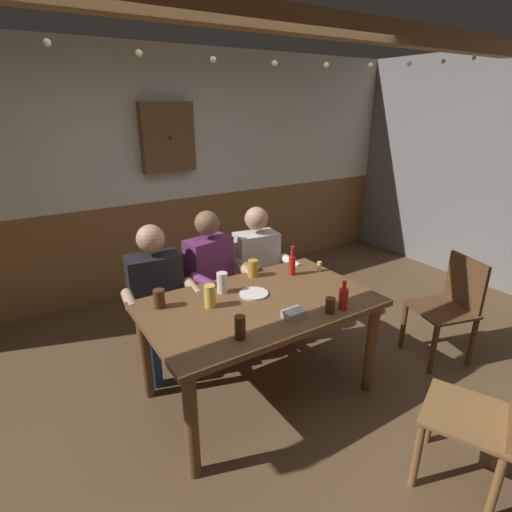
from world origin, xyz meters
TOP-DOWN VIEW (x-y plane):
  - ground_plane at (0.00, 0.00)m, footprint 7.95×7.95m
  - back_wall_upper at (0.00, 2.39)m, footprint 6.62×0.12m
  - back_wall_wainscot at (0.00, 2.39)m, footprint 6.62×0.12m
  - ceiling_beam at (0.00, 0.39)m, footprint 5.96×0.14m
  - dining_table at (0.00, 0.18)m, footprint 1.59×0.98m
  - person_0 at (-0.48, 0.90)m, footprint 0.58×0.58m
  - person_1 at (0.01, 0.90)m, footprint 0.56×0.56m
  - person_2 at (0.47, 0.90)m, footprint 0.55×0.57m
  - chair_empty_near_right at (1.59, -0.27)m, footprint 0.54×0.54m
  - chair_empty_near_left at (0.59, -1.13)m, footprint 0.58×0.58m
  - table_candle at (0.70, 0.37)m, footprint 0.04×0.04m
  - condiment_caddy at (0.07, -0.13)m, footprint 0.14×0.10m
  - plate_0 at (0.02, 0.29)m, footprint 0.21×0.21m
  - bottle_0 at (0.41, -0.21)m, footprint 0.06×0.06m
  - bottle_1 at (0.47, 0.43)m, footprint 0.05×0.05m
  - pint_glass_0 at (-0.32, 0.29)m, footprint 0.08×0.08m
  - pint_glass_1 at (-0.15, 0.44)m, footprint 0.08×0.08m
  - pint_glass_2 at (-0.61, 0.47)m, footprint 0.08×0.08m
  - pint_glass_3 at (0.19, 0.57)m, footprint 0.08×0.08m
  - pint_glass_4 at (-0.35, -0.15)m, footprint 0.07×0.07m
  - pint_glass_5 at (0.30, -0.20)m, footprint 0.07×0.07m
  - wall_dart_cabinet at (0.21, 2.26)m, footprint 0.56×0.15m
  - string_lights at (0.00, 0.34)m, footprint 4.67×0.04m

SIDE VIEW (x-z plane):
  - ground_plane at x=0.00m, z-range 0.00..0.00m
  - chair_empty_near_right at x=1.59m, z-range 0.04..0.92m
  - chair_empty_near_left at x=0.59m, z-range 0.04..0.92m
  - back_wall_wainscot at x=0.00m, z-range 0.00..1.03m
  - dining_table at x=0.00m, z-range 0.27..1.03m
  - person_2 at x=0.47m, z-range 0.06..1.26m
  - person_0 at x=-0.48m, z-range 0.07..1.26m
  - person_1 at x=0.01m, z-range 0.06..1.29m
  - plate_0 at x=0.02m, z-range 0.76..0.78m
  - condiment_caddy at x=0.07m, z-range 0.76..0.81m
  - table_candle at x=0.70m, z-range 0.76..0.84m
  - pint_glass_5 at x=0.30m, z-range 0.76..0.86m
  - pint_glass_2 at x=-0.61m, z-range 0.76..0.89m
  - pint_glass_3 at x=0.19m, z-range 0.76..0.89m
  - pint_glass_4 at x=-0.35m, z-range 0.76..0.90m
  - pint_glass_1 at x=-0.15m, z-range 0.76..0.91m
  - pint_glass_0 at x=-0.32m, z-range 0.76..0.92m
  - bottle_0 at x=0.41m, z-range 0.74..0.94m
  - bottle_1 at x=0.47m, z-range 0.73..0.97m
  - wall_dart_cabinet at x=0.21m, z-range 1.36..2.06m
  - back_wall_upper at x=0.00m, z-range 1.03..2.61m
  - string_lights at x=0.00m, z-range 2.24..2.41m
  - ceiling_beam at x=0.00m, z-range 2.45..2.61m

